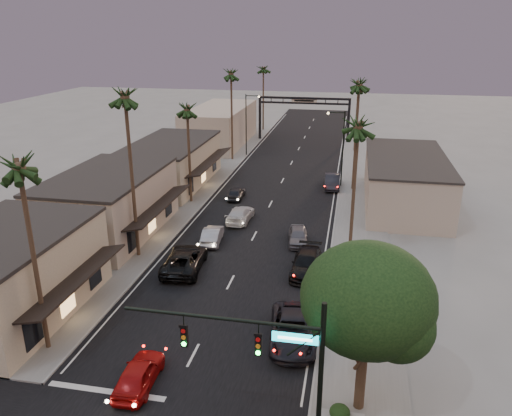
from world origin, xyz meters
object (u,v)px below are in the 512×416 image
at_px(palm_ra, 359,121).
at_px(oncoming_red, 139,374).
at_px(streetlight_right, 341,143).
at_px(curbside_black, 307,263).
at_px(palm_ld, 231,71).
at_px(palm_la, 18,160).
at_px(palm_rc, 359,82).
at_px(arch, 304,108).
at_px(palm_lb, 124,92).
at_px(palm_far, 263,67).
at_px(oncoming_pickup, 185,259).
at_px(oncoming_silver, 212,235).
at_px(curbside_near, 293,329).
at_px(palm_rb, 360,81).
at_px(traffic_signal, 275,356).
at_px(palm_lc, 187,105).
at_px(corner_tree, 369,304).
at_px(streetlight_left, 248,120).

relative_size(palm_ra, oncoming_red, 3.08).
bearing_deg(streetlight_right, palm_ra, -85.43).
bearing_deg(curbside_black, palm_ld, 113.75).
xyz_separation_m(palm_la, palm_rc, (17.20, 55.00, -0.97)).
relative_size(arch, palm_lb, 1.00).
relative_size(palm_ra, palm_far, 1.00).
bearing_deg(oncoming_red, oncoming_pickup, -84.10).
relative_size(palm_lb, oncoming_silver, 3.57).
xyz_separation_m(arch, streetlight_right, (6.92, -25.00, -0.20)).
bearing_deg(oncoming_pickup, palm_ra, -169.40).
height_order(streetlight_right, palm_ra, palm_ra).
bearing_deg(palm_la, palm_ld, 90.00).
relative_size(streetlight_right, curbside_near, 1.55).
distance_m(streetlight_right, curbside_black, 23.81).
relative_size(palm_rb, curbside_near, 2.44).
distance_m(palm_rc, oncoming_red, 58.79).
distance_m(palm_far, oncoming_red, 72.08).
relative_size(streetlight_right, palm_rb, 0.63).
height_order(traffic_signal, palm_rc, palm_rc).
distance_m(arch, palm_far, 12.96).
distance_m(arch, streetlight_right, 25.94).
distance_m(traffic_signal, arch, 66.24).
relative_size(oncoming_pickup, curbside_near, 1.04).
height_order(palm_lc, palm_rb, palm_rb).
bearing_deg(palm_lb, corner_tree, -38.83).
height_order(streetlight_right, streetlight_left, same).
height_order(palm_lb, palm_far, palm_lb).
xyz_separation_m(palm_rb, oncoming_pickup, (-12.63, -23.57, -11.57)).
xyz_separation_m(streetlight_right, curbside_black, (-1.52, -23.33, -4.54)).
xyz_separation_m(streetlight_right, palm_far, (-15.22, 33.00, 6.11)).
xyz_separation_m(traffic_signal, corner_tree, (3.79, 3.45, 0.90)).
bearing_deg(palm_ra, curbside_near, -105.29).
distance_m(streetlight_right, curbside_near, 32.82).
bearing_deg(palm_rb, corner_tree, -88.63).
height_order(streetlight_right, curbside_near, streetlight_right).
bearing_deg(palm_ld, palm_rb, -32.60).
bearing_deg(arch, palm_ld, -119.83).
xyz_separation_m(streetlight_left, curbside_black, (12.32, -36.33, -4.54)).
bearing_deg(palm_rb, curbside_near, -95.69).
xyz_separation_m(palm_rc, curbside_black, (-3.20, -42.33, -9.68)).
relative_size(corner_tree, streetlight_left, 0.98).
height_order(arch, oncoming_red, arch).
bearing_deg(palm_lc, corner_tree, -57.66).
distance_m(streetlight_right, palm_ra, 21.94).
height_order(palm_lc, curbside_near, palm_lc).
relative_size(palm_ld, oncoming_red, 3.31).
bearing_deg(corner_tree, oncoming_silver, 124.73).
distance_m(arch, streetlight_left, 13.85).
bearing_deg(streetlight_left, oncoming_pickup, -85.60).
xyz_separation_m(streetlight_right, palm_ra, (1.68, -21.00, 6.11)).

